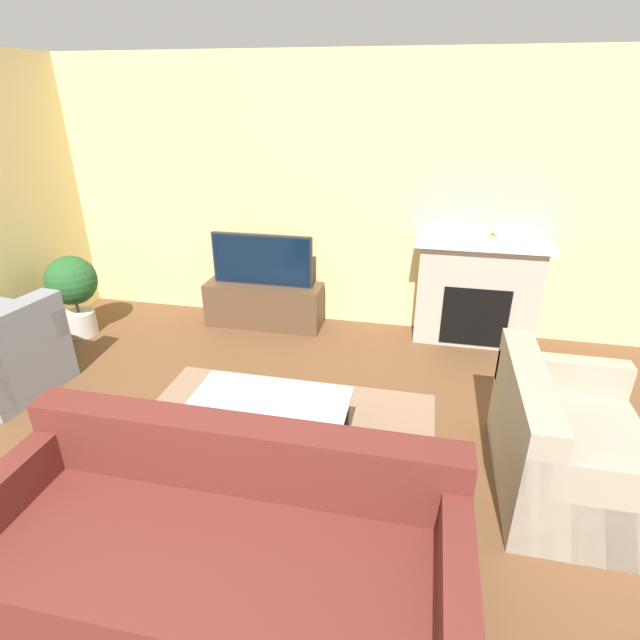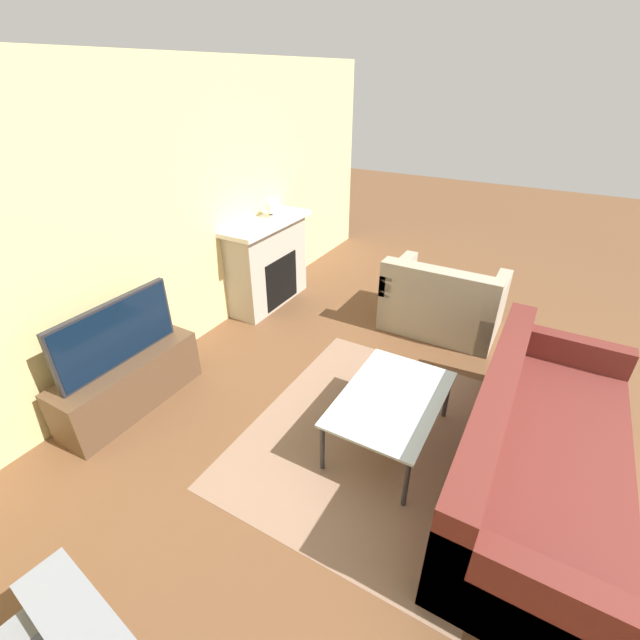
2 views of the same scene
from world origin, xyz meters
The scene contains 11 objects.
wall_back centered at (0.00, 4.43, 1.35)m, with size 8.55×0.06×2.70m.
area_rug centered at (0.16, 2.12, 0.00)m, with size 2.28×1.91×0.00m.
fireplace centered at (1.64, 4.21, 0.56)m, with size 1.27×0.44×1.06m.
tv_stand centered at (-0.54, 4.13, 0.23)m, with size 1.25×0.40×0.47m.
tv centered at (-0.54, 4.12, 0.74)m, with size 1.07×0.06×0.54m.
couch_sectional centered at (0.26, 1.00, 0.28)m, with size 2.33×0.97×0.82m.
couch_loveseat centered at (2.08, 2.17, 0.29)m, with size 0.87×1.23×0.82m.
armchair_by_window centered at (-2.25, 2.40, 0.30)m, with size 0.86×0.89×0.82m.
coffee_table centered at (0.16, 2.02, 0.40)m, with size 1.08×0.71×0.44m.
potted_plant centered at (-2.36, 3.49, 0.52)m, with size 0.50×0.50×0.85m.
mantel_clock centered at (1.80, 4.21, 1.17)m, with size 0.18×0.07×0.21m.
Camera 1 is at (1.10, -0.60, 2.37)m, focal length 28.00 mm.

